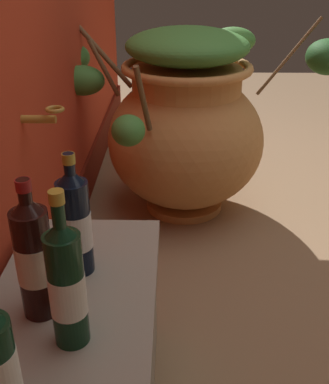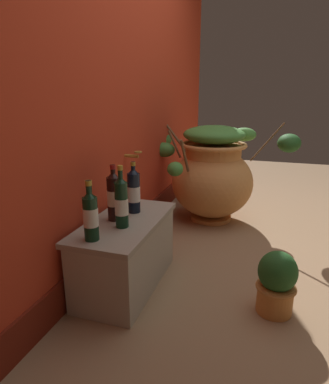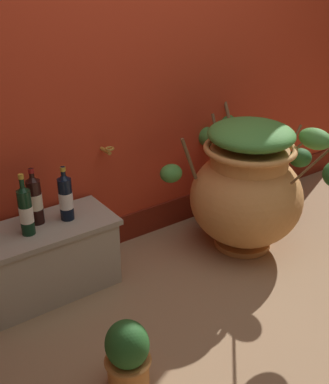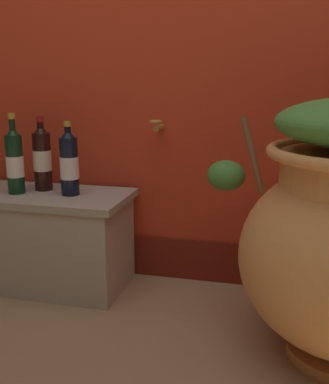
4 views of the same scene
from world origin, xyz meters
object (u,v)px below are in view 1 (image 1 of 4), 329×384
Objects in this scene: wine_bottle_middle at (67,283)px; wine_bottle_right at (75,221)px; wine_bottle_left at (34,255)px; terracotta_urn at (186,123)px.

wine_bottle_middle is 0.24m from wine_bottle_right.
wine_bottle_middle is (-0.08, -0.08, -0.00)m from wine_bottle_left.
terracotta_urn reaches higher than wine_bottle_left.
wine_bottle_left is 0.12m from wine_bottle_middle.
wine_bottle_middle is (-1.34, 0.26, 0.13)m from terracotta_urn.
terracotta_urn reaches higher than wine_bottle_right.
wine_bottle_left is 0.95× the size of wine_bottle_middle.
terracotta_urn is 4.21× the size of wine_bottle_right.
wine_bottle_left is at bearing 164.62° from terracotta_urn.
wine_bottle_right is at bearing -19.81° from wine_bottle_left.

